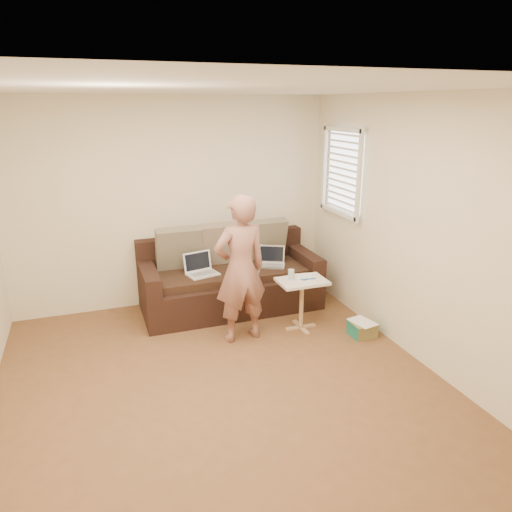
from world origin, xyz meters
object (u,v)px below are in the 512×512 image
laptop_silver (271,266)px  laptop_white (203,275)px  striped_box (362,329)px  sofa (230,276)px  person (240,269)px  side_table (301,304)px  drinking_glass (291,275)px

laptop_silver → laptop_white: laptop_white is taller
laptop_silver → striped_box: 1.40m
sofa → laptop_white: sofa is taller
striped_box → person: bearing=162.5°
laptop_white → side_table: size_ratio=0.60×
drinking_glass → side_table: bearing=-22.8°
sofa → striped_box: size_ratio=8.06×
sofa → laptop_white: (-0.38, -0.10, 0.10)m
laptop_silver → laptop_white: 0.89m
person → striped_box: 1.54m
laptop_white → person: (0.24, -0.75, 0.29)m
laptop_silver → drinking_glass: 0.73m
person → drinking_glass: person is taller
drinking_glass → laptop_silver: bearing=86.4°
person → side_table: (0.73, -0.00, -0.51)m
laptop_white → side_table: laptop_white is taller
laptop_white → striped_box: (1.53, -1.16, -0.43)m
sofa → drinking_glass: 0.96m
laptop_silver → side_table: (0.07, -0.76, -0.22)m
laptop_white → side_table: 1.24m
side_table → striped_box: (0.57, -0.41, -0.21)m
drinking_glass → sofa: bearing=120.7°
laptop_silver → drinking_glass: drinking_glass is taller
side_table → drinking_glass: size_ratio=4.98×
laptop_white → sofa: bearing=0.6°
side_table → drinking_glass: (-0.12, 0.05, 0.36)m
person → laptop_silver: bearing=-137.6°
sofa → drinking_glass: bearing=-59.3°
drinking_glass → striped_box: (0.68, -0.46, -0.57)m
person → drinking_glass: bearing=177.6°
laptop_white → person: size_ratio=0.22×
sofa → side_table: sofa is taller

